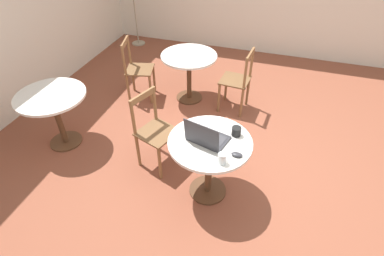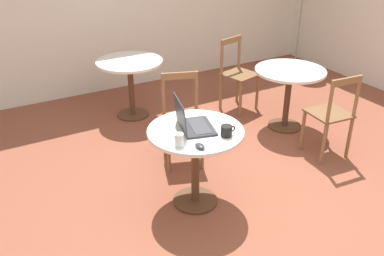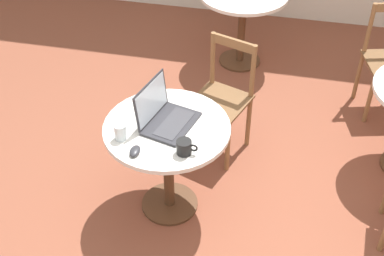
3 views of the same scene
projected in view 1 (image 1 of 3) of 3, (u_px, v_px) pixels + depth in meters
ground_plane at (241, 168)px, 3.49m from camera, size 16.00×16.00×0.00m
cafe_table_near at (210, 152)px, 2.87m from camera, size 0.79×0.79×0.71m
cafe_table_mid at (189, 64)px, 4.27m from camera, size 0.79×0.79×0.71m
cafe_table_far at (54, 105)px, 3.48m from camera, size 0.79×0.79×0.71m
chair_near_back at (155, 132)px, 3.28m from camera, size 0.49×0.49×0.91m
chair_mid_back at (137, 70)px, 4.38m from camera, size 0.46×0.46×0.91m
chair_mid_front at (238, 81)px, 4.12m from camera, size 0.41×0.41×0.91m
laptop at (206, 137)px, 2.74m from camera, size 0.36×0.41×0.27m
mouse at (237, 155)px, 2.61m from camera, size 0.06×0.10×0.03m
mug at (236, 131)px, 2.82m from camera, size 0.13×0.09×0.09m
drinking_glass at (222, 158)px, 2.53m from camera, size 0.07×0.07×0.10m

